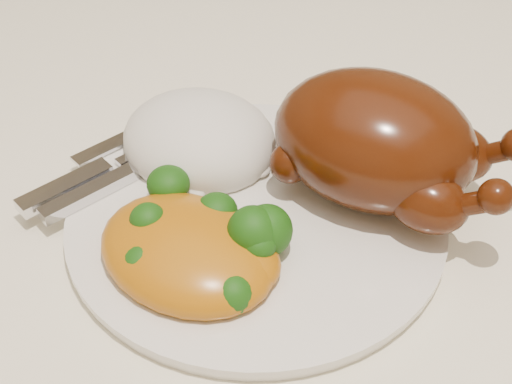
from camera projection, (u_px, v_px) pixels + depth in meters
The scene contains 7 objects.
dining_table at pixel (297, 242), 0.65m from camera, with size 1.60×0.90×0.76m.
tablecloth at pixel (300, 182), 0.61m from camera, with size 1.73×1.03×0.18m.
dinner_plate at pixel (256, 218), 0.52m from camera, with size 0.27×0.27×0.01m, color white.
roast_chicken at pixel (379, 142), 0.51m from camera, with size 0.18×0.12×0.10m.
rice_mound at pixel (199, 141), 0.56m from camera, with size 0.13×0.12×0.07m.
mac_and_cheese at pixel (199, 247), 0.47m from camera, with size 0.14×0.11×0.06m.
cutlery at pixel (101, 171), 0.54m from camera, with size 0.06×0.18×0.01m.
Camera 1 is at (0.21, -0.41, 1.13)m, focal length 50.00 mm.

